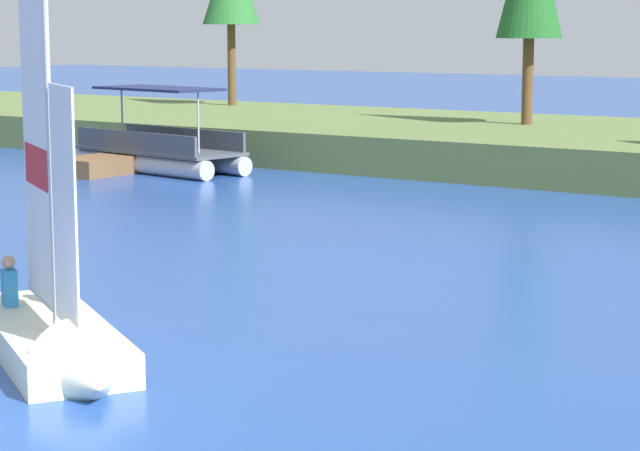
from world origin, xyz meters
TOP-DOWN VIEW (x-y plane):
  - wooden_dock at (-16.41, 20.81)m, footprint 1.63×5.89m
  - sailboat at (-1.23, 2.96)m, footprint 4.94×3.77m
  - pontoon_boat at (-15.49, 20.86)m, footprint 6.32×2.97m

SIDE VIEW (x-z plane):
  - wooden_dock at x=-16.41m, z-range 0.00..0.55m
  - sailboat at x=-1.23m, z-range -2.74..3.65m
  - pontoon_boat at x=-15.49m, z-range -0.66..1.95m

